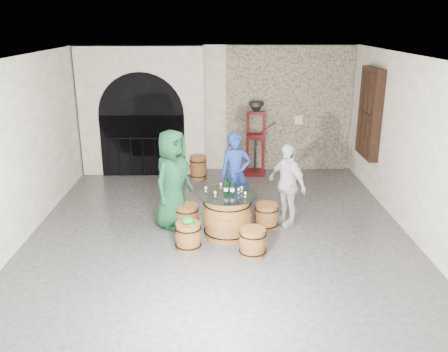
{
  "coord_description": "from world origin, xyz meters",
  "views": [
    {
      "loc": [
        -0.04,
        -8.06,
        3.81
      ],
      "look_at": [
        0.09,
        0.23,
        1.05
      ],
      "focal_mm": 38.0,
      "sensor_mm": 36.0,
      "label": 1
    }
  ],
  "objects_px": {
    "barrel_table": "(227,216)",
    "corking_press": "(256,133)",
    "barrel_stool_near_left": "(188,236)",
    "barrel_stool_far": "(234,207)",
    "barrel_stool_right": "(266,216)",
    "person_white": "(287,184)",
    "wine_bottle_right": "(226,184)",
    "wine_bottle_center": "(232,188)",
    "wine_bottle_left": "(226,188)",
    "barrel_stool_near_right": "(253,242)",
    "side_barrel": "(198,167)",
    "person_blue": "(235,174)",
    "barrel_stool_left": "(187,217)",
    "person_green": "(173,179)"
  },
  "relations": [
    {
      "from": "person_blue",
      "to": "wine_bottle_right",
      "type": "xyz_separation_m",
      "value": [
        -0.21,
        -0.87,
        0.11
      ]
    },
    {
      "from": "barrel_table",
      "to": "barrel_stool_near_left",
      "type": "bearing_deg",
      "value": -145.25
    },
    {
      "from": "barrel_stool_far",
      "to": "barrel_stool_right",
      "type": "xyz_separation_m",
      "value": [
        0.61,
        -0.45,
        0.0
      ]
    },
    {
      "from": "wine_bottle_right",
      "to": "person_white",
      "type": "bearing_deg",
      "value": 17.29
    },
    {
      "from": "person_green",
      "to": "barrel_stool_far",
      "type": "bearing_deg",
      "value": -40.35
    },
    {
      "from": "wine_bottle_left",
      "to": "side_barrel",
      "type": "bearing_deg",
      "value": 100.62
    },
    {
      "from": "person_green",
      "to": "corking_press",
      "type": "relative_size",
      "value": 1.02
    },
    {
      "from": "barrel_table",
      "to": "wine_bottle_right",
      "type": "distance_m",
      "value": 0.58
    },
    {
      "from": "barrel_stool_left",
      "to": "wine_bottle_center",
      "type": "bearing_deg",
      "value": -24.12
    },
    {
      "from": "wine_bottle_center",
      "to": "person_green",
      "type": "bearing_deg",
      "value": 155.76
    },
    {
      "from": "barrel_table",
      "to": "barrel_stool_near_left",
      "type": "distance_m",
      "value": 0.86
    },
    {
      "from": "barrel_stool_near_left",
      "to": "person_green",
      "type": "bearing_deg",
      "value": 109.13
    },
    {
      "from": "corking_press",
      "to": "wine_bottle_right",
      "type": "bearing_deg",
      "value": -100.28
    },
    {
      "from": "barrel_table",
      "to": "barrel_stool_left",
      "type": "relative_size",
      "value": 2.24
    },
    {
      "from": "wine_bottle_left",
      "to": "person_green",
      "type": "bearing_deg",
      "value": 154.17
    },
    {
      "from": "wine_bottle_center",
      "to": "barrel_stool_right",
      "type": "bearing_deg",
      "value": 31.15
    },
    {
      "from": "barrel_stool_right",
      "to": "person_white",
      "type": "xyz_separation_m",
      "value": [
        0.39,
        0.2,
        0.56
      ]
    },
    {
      "from": "person_green",
      "to": "barrel_stool_near_right",
      "type": "bearing_deg",
      "value": -97.72
    },
    {
      "from": "barrel_stool_near_left",
      "to": "wine_bottle_left",
      "type": "relative_size",
      "value": 1.47
    },
    {
      "from": "barrel_stool_near_right",
      "to": "person_white",
      "type": "bearing_deg",
      "value": 60.45
    },
    {
      "from": "barrel_table",
      "to": "barrel_stool_near_right",
      "type": "distance_m",
      "value": 0.86
    },
    {
      "from": "person_white",
      "to": "wine_bottle_left",
      "type": "xyz_separation_m",
      "value": [
        -1.17,
        -0.58,
        0.15
      ]
    },
    {
      "from": "barrel_stool_near_right",
      "to": "side_barrel",
      "type": "distance_m",
      "value": 4.2
    },
    {
      "from": "wine_bottle_center",
      "to": "barrel_table",
      "type": "bearing_deg",
      "value": 160.75
    },
    {
      "from": "barrel_stool_near_right",
      "to": "barrel_stool_far",
      "type": "bearing_deg",
      "value": 99.72
    },
    {
      "from": "barrel_stool_near_left",
      "to": "wine_bottle_right",
      "type": "distance_m",
      "value": 1.19
    },
    {
      "from": "barrel_stool_left",
      "to": "wine_bottle_left",
      "type": "bearing_deg",
      "value": -26.24
    },
    {
      "from": "barrel_stool_near_left",
      "to": "wine_bottle_left",
      "type": "distance_m",
      "value": 1.08
    },
    {
      "from": "barrel_stool_far",
      "to": "wine_bottle_center",
      "type": "distance_m",
      "value": 1.12
    },
    {
      "from": "side_barrel",
      "to": "corking_press",
      "type": "relative_size",
      "value": 0.31
    },
    {
      "from": "wine_bottle_left",
      "to": "barrel_stool_right",
      "type": "bearing_deg",
      "value": 26.29
    },
    {
      "from": "person_blue",
      "to": "wine_bottle_center",
      "type": "bearing_deg",
      "value": -99.92
    },
    {
      "from": "person_green",
      "to": "barrel_stool_left",
      "type": "bearing_deg",
      "value": -82.28
    },
    {
      "from": "barrel_stool_near_right",
      "to": "wine_bottle_right",
      "type": "bearing_deg",
      "value": 114.73
    },
    {
      "from": "barrel_stool_far",
      "to": "corking_press",
      "type": "distance_m",
      "value": 3.0
    },
    {
      "from": "barrel_stool_near_left",
      "to": "wine_bottle_left",
      "type": "xyz_separation_m",
      "value": [
        0.66,
        0.47,
        0.71
      ]
    },
    {
      "from": "person_blue",
      "to": "wine_bottle_center",
      "type": "height_order",
      "value": "person_blue"
    },
    {
      "from": "wine_bottle_center",
      "to": "side_barrel",
      "type": "xyz_separation_m",
      "value": [
        -0.74,
        3.36,
        -0.67
      ]
    },
    {
      "from": "barrel_table",
      "to": "corking_press",
      "type": "bearing_deg",
      "value": 77.82
    },
    {
      "from": "wine_bottle_center",
      "to": "person_white",
      "type": "bearing_deg",
      "value": 29.43
    },
    {
      "from": "person_blue",
      "to": "person_white",
      "type": "relative_size",
      "value": 1.06
    },
    {
      "from": "barrel_table",
      "to": "person_green",
      "type": "xyz_separation_m",
      "value": [
        -1.02,
        0.47,
        0.54
      ]
    },
    {
      "from": "barrel_stool_near_left",
      "to": "barrel_stool_far",
      "type": "bearing_deg",
      "value": 57.53
    },
    {
      "from": "person_white",
      "to": "wine_bottle_right",
      "type": "bearing_deg",
      "value": -108.4
    },
    {
      "from": "barrel_table",
      "to": "side_barrel",
      "type": "distance_m",
      "value": 3.4
    },
    {
      "from": "person_white",
      "to": "wine_bottle_left",
      "type": "bearing_deg",
      "value": -99.37
    },
    {
      "from": "person_white",
      "to": "wine_bottle_right",
      "type": "height_order",
      "value": "person_white"
    },
    {
      "from": "barrel_stool_left",
      "to": "wine_bottle_right",
      "type": "relative_size",
      "value": 1.47
    },
    {
      "from": "barrel_stool_right",
      "to": "barrel_stool_near_right",
      "type": "bearing_deg",
      "value": -107.25
    },
    {
      "from": "barrel_stool_right",
      "to": "barrel_stool_near_left",
      "type": "bearing_deg",
      "value": -149.43
    }
  ]
}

